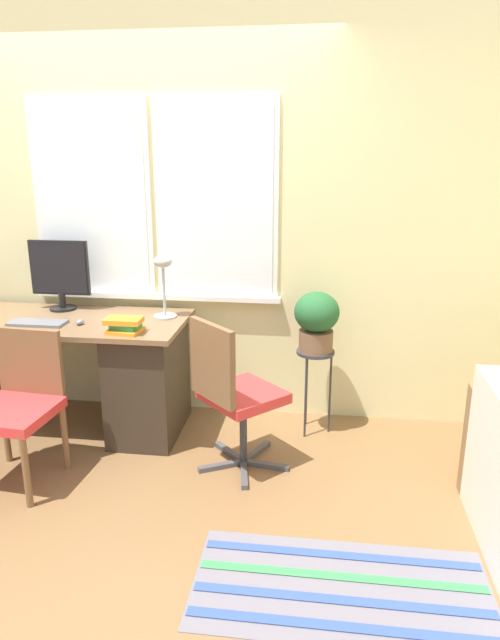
% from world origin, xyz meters
% --- Properties ---
extents(ground_plane, '(14.00, 14.00, 0.00)m').
position_xyz_m(ground_plane, '(0.00, 0.00, 0.00)').
color(ground_plane, brown).
extents(wall_back_with_window, '(9.00, 0.12, 2.70)m').
position_xyz_m(wall_back_with_window, '(0.00, 0.78, 1.35)').
color(wall_back_with_window, beige).
rests_on(wall_back_with_window, ground_plane).
extents(desk, '(1.84, 0.70, 0.76)m').
position_xyz_m(desk, '(-0.60, 0.35, 0.40)').
color(desk, brown).
rests_on(desk, ground_plane).
extents(monitor, '(0.40, 0.17, 0.47)m').
position_xyz_m(monitor, '(-0.56, 0.57, 1.00)').
color(monitor, black).
rests_on(monitor, desk).
extents(keyboard, '(0.35, 0.14, 0.02)m').
position_xyz_m(keyboard, '(-0.57, 0.22, 0.76)').
color(keyboard, slate).
rests_on(keyboard, desk).
extents(mouse, '(0.04, 0.07, 0.03)m').
position_xyz_m(mouse, '(-0.30, 0.25, 0.77)').
color(mouse, slate).
rests_on(mouse, desk).
extents(desk_lamp, '(0.15, 0.15, 0.40)m').
position_xyz_m(desk_lamp, '(0.17, 0.47, 1.04)').
color(desk_lamp, '#ADADB2').
rests_on(desk_lamp, desk).
extents(book_stack, '(0.21, 0.18, 0.09)m').
position_xyz_m(book_stack, '(0.03, 0.13, 0.80)').
color(book_stack, orange).
rests_on(book_stack, desk).
extents(desk_chair_wooden, '(0.47, 0.48, 0.83)m').
position_xyz_m(desk_chair_wooden, '(-0.47, -0.28, 0.46)').
color(desk_chair_wooden, brown).
rests_on(desk_chair_wooden, ground_plane).
extents(office_chair_swivel, '(0.58, 0.58, 0.91)m').
position_xyz_m(office_chair_swivel, '(0.70, -0.04, 0.48)').
color(office_chair_swivel, '#47474C').
rests_on(office_chair_swivel, ground_plane).
extents(plant_stand, '(0.24, 0.24, 0.56)m').
position_xyz_m(plant_stand, '(1.15, 0.49, 0.49)').
color(plant_stand, '#333338').
rests_on(plant_stand, ground_plane).
extents(potted_plant, '(0.28, 0.28, 0.38)m').
position_xyz_m(potted_plant, '(1.15, 0.49, 0.78)').
color(potted_plant, brown).
rests_on(potted_plant, plant_stand).
extents(floor_rug_striped, '(1.26, 0.62, 0.01)m').
position_xyz_m(floor_rug_striped, '(1.30, -0.93, 0.00)').
color(floor_rug_striped, slate).
rests_on(floor_rug_striped, ground_plane).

